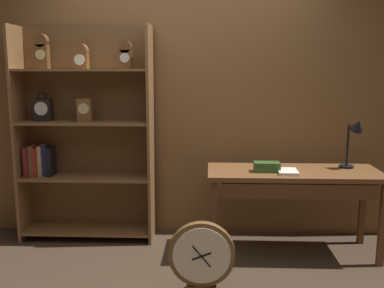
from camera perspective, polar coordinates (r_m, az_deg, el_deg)
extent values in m
cube|color=brown|center=(4.15, -1.03, 5.75)|extent=(4.80, 0.05, 2.60)
cube|color=brown|center=(4.32, -21.68, 1.11)|extent=(0.02, 0.35, 1.99)
cube|color=brown|center=(3.98, -5.46, 1.08)|extent=(0.03, 0.35, 1.99)
cube|color=brown|center=(4.27, -13.28, 1.45)|extent=(1.24, 0.01, 1.99)
cube|color=brown|center=(4.34, -13.39, -10.90)|extent=(1.19, 0.33, 0.02)
cube|color=brown|center=(4.19, -13.68, -4.27)|extent=(1.19, 0.33, 0.02)
cube|color=brown|center=(4.09, -13.97, 2.76)|extent=(1.19, 0.33, 0.02)
cube|color=brown|center=(4.07, -14.25, 9.44)|extent=(1.19, 0.33, 0.02)
cube|color=brown|center=(4.21, -19.15, 10.82)|extent=(0.12, 0.08, 0.21)
cylinder|color=brown|center=(4.22, -19.26, 12.76)|extent=(0.12, 0.08, 0.12)
cylinder|color=#C6B78C|center=(4.17, -19.39, 11.06)|extent=(0.09, 0.01, 0.09)
cube|color=black|center=(4.23, -19.06, 4.27)|extent=(0.16, 0.09, 0.20)
sphere|color=black|center=(4.22, -19.16, 5.94)|extent=(0.08, 0.08, 0.08)
cylinder|color=silver|center=(4.19, -19.31, 4.42)|extent=(0.12, 0.01, 0.12)
cube|color=brown|center=(4.07, -14.41, 10.55)|extent=(0.12, 0.10, 0.14)
cylinder|color=brown|center=(4.07, -14.46, 11.83)|extent=(0.12, 0.10, 0.12)
cylinder|color=white|center=(4.02, -14.64, 10.71)|extent=(0.09, 0.01, 0.09)
cube|color=brown|center=(4.06, -13.90, 4.37)|extent=(0.13, 0.11, 0.21)
cylinder|color=#C6B78C|center=(4.00, -14.14, 4.53)|extent=(0.10, 0.01, 0.10)
cube|color=brown|center=(3.96, -8.75, 10.97)|extent=(0.11, 0.08, 0.16)
cylinder|color=brown|center=(3.97, -8.79, 12.55)|extent=(0.11, 0.08, 0.11)
cylinder|color=silver|center=(3.92, -8.88, 11.17)|extent=(0.08, 0.01, 0.08)
cube|color=maroon|center=(4.32, -20.76, -2.19)|extent=(0.04, 0.16, 0.27)
cube|color=brown|center=(4.32, -20.17, -2.05)|extent=(0.04, 0.14, 0.29)
cube|color=maroon|center=(4.29, -19.76, -2.24)|extent=(0.03, 0.14, 0.27)
cube|color=tan|center=(4.30, -19.14, -2.07)|extent=(0.04, 0.16, 0.28)
cube|color=#19234C|center=(4.29, -18.62, -2.06)|extent=(0.04, 0.14, 0.29)
cube|color=black|center=(4.27, -18.10, -2.20)|extent=(0.04, 0.14, 0.27)
cube|color=brown|center=(3.81, 13.26, -3.69)|extent=(1.47, 0.57, 0.04)
cube|color=brown|center=(3.62, 2.87, -10.29)|extent=(0.05, 0.05, 0.70)
cube|color=brown|center=(3.88, 23.81, -9.73)|extent=(0.05, 0.05, 0.70)
cube|color=brown|center=(4.06, 2.81, -8.01)|extent=(0.05, 0.05, 0.70)
cube|color=brown|center=(4.30, 21.53, -7.70)|extent=(0.05, 0.05, 0.70)
cube|color=#55351C|center=(3.58, 14.00, -6.08)|extent=(1.25, 0.03, 0.12)
cylinder|color=black|center=(4.03, 19.67, -2.82)|extent=(0.13, 0.13, 0.02)
cylinder|color=black|center=(4.00, 19.83, -0.14)|extent=(0.02, 0.02, 0.36)
cone|color=black|center=(3.94, 21.03, 2.33)|extent=(0.12, 0.15, 0.14)
cube|color=#2D5123|center=(3.70, 9.84, -2.99)|extent=(0.22, 0.12, 0.08)
cube|color=silver|center=(3.69, 12.50, -3.58)|extent=(0.17, 0.22, 0.02)
cube|color=brown|center=(3.33, 1.26, -18.44)|extent=(0.22, 0.11, 0.04)
cylinder|color=brown|center=(3.21, 1.28, -14.32)|extent=(0.48, 0.06, 0.48)
cylinder|color=silver|center=(3.18, 1.26, -14.57)|extent=(0.42, 0.01, 0.42)
cube|color=black|center=(3.18, 1.26, -14.60)|extent=(0.14, 0.01, 0.07)
cube|color=black|center=(3.18, 1.26, -14.61)|extent=(0.14, 0.01, 0.16)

